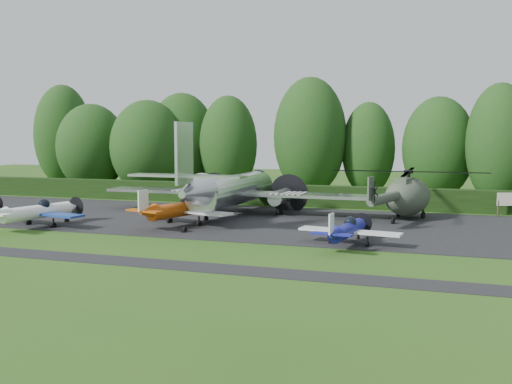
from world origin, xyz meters
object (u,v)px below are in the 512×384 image
(light_plane_orange, at_px, (181,209))
(light_plane_blue, at_px, (348,230))
(transport_plane, at_px, (232,190))
(helicopter, at_px, (408,193))
(light_plane_white, at_px, (37,212))

(light_plane_orange, bearing_deg, light_plane_blue, -33.28)
(transport_plane, bearing_deg, helicopter, 9.87)
(transport_plane, xyz_separation_m, light_plane_white, (-11.38, -10.30, -1.04))
(light_plane_white, bearing_deg, helicopter, 15.21)
(light_plane_orange, height_order, helicopter, helicopter)
(transport_plane, distance_m, light_plane_orange, 6.51)
(light_plane_white, bearing_deg, transport_plane, 30.53)
(light_plane_white, distance_m, light_plane_blue, 22.81)
(helicopter, bearing_deg, transport_plane, 175.30)
(light_plane_white, relative_size, light_plane_orange, 0.93)
(transport_plane, bearing_deg, light_plane_orange, -106.06)
(light_plane_white, height_order, light_plane_orange, light_plane_orange)
(light_plane_orange, distance_m, helicopter, 18.15)
(light_plane_white, height_order, light_plane_blue, light_plane_white)
(light_plane_white, relative_size, light_plane_blue, 1.16)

